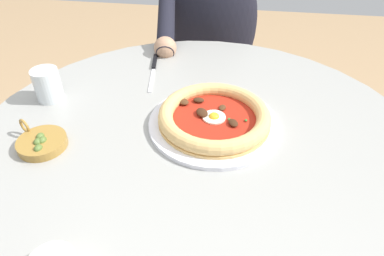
% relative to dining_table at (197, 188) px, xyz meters
% --- Properties ---
extents(dining_table, '(1.02, 1.02, 0.76)m').
position_rel_dining_table_xyz_m(dining_table, '(0.00, 0.00, 0.00)').
color(dining_table, '#999993').
rests_on(dining_table, ground).
extents(pizza_on_plate, '(0.30, 0.30, 0.04)m').
position_rel_dining_table_xyz_m(pizza_on_plate, '(-0.06, 0.03, 0.18)').
color(pizza_on_plate, white).
rests_on(pizza_on_plate, dining_table).
extents(water_glass, '(0.06, 0.06, 0.08)m').
position_rel_dining_table_xyz_m(water_glass, '(-0.11, -0.39, 0.19)').
color(water_glass, silver).
rests_on(water_glass, dining_table).
extents(steak_knife, '(0.21, 0.04, 0.01)m').
position_rel_dining_table_xyz_m(steak_knife, '(-0.30, -0.17, 0.16)').
color(steak_knife, silver).
rests_on(steak_knife, dining_table).
extents(olive_pan, '(0.10, 0.12, 0.04)m').
position_rel_dining_table_xyz_m(olive_pan, '(0.07, -0.32, 0.17)').
color(olive_pan, olive).
rests_on(olive_pan, dining_table).
extents(diner_person, '(0.50, 0.37, 1.19)m').
position_rel_dining_table_xyz_m(diner_person, '(-0.71, -0.05, -0.07)').
color(diner_person, '#282833').
rests_on(diner_person, ground).
extents(cafe_chair_diner, '(0.45, 0.45, 0.82)m').
position_rel_dining_table_xyz_m(cafe_chair_diner, '(-0.85, -0.06, -0.10)').
color(cafe_chair_diner, beige).
rests_on(cafe_chair_diner, ground).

